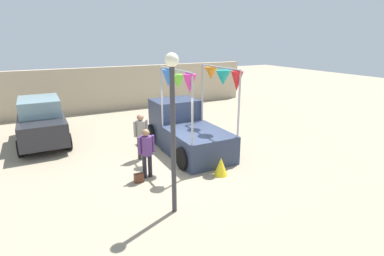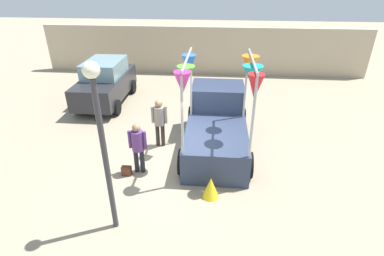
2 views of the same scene
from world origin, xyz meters
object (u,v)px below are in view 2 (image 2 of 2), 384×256
Objects in this scene: person_customer at (138,144)px; person_vendor at (159,119)px; vendor_truck at (217,121)px; parked_car at (106,82)px; folded_kite_bundle_sunflower at (211,188)px; handbag at (127,171)px; street_lamp at (101,130)px.

person_vendor is (0.34, 1.54, 0.06)m from person_customer.
vendor_truck reaches higher than parked_car.
folded_kite_bundle_sunflower is (2.12, -0.95, -0.65)m from person_customer.
vendor_truck is 3.32m from handbag.
parked_car reaches higher than person_customer.
street_lamp reaches higher than parked_car.
parked_car is at bearing 110.30° from street_lamp.
parked_car is 6.67× the size of folded_kite_bundle_sunflower.
person_customer is at bearing 29.74° from handbag.
vendor_truck is 2.83m from person_customer.
person_vendor is 0.43× the size of street_lamp.
folded_kite_bundle_sunflower is at bearing -16.77° from handbag.
person_customer is at bearing -141.65° from vendor_truck.
person_customer is 2.65× the size of folded_kite_bundle_sunflower.
person_vendor is 2.79× the size of folded_kite_bundle_sunflower.
parked_car is 4.70m from person_vendor.
street_lamp is at bearing -69.70° from parked_car.
folded_kite_bundle_sunflower is at bearing -54.34° from person_vendor.
vendor_truck is 6.81× the size of folded_kite_bundle_sunflower.
person_customer is 0.40× the size of street_lamp.
handbag is at bearing -150.26° from person_customer.
parked_car is 2.52× the size of person_customer.
street_lamp reaches higher than folded_kite_bundle_sunflower.
person_vendor reaches higher than handbag.
street_lamp is at bearing -150.95° from folded_kite_bundle_sunflower.
folded_kite_bundle_sunflower is (2.18, 1.21, -2.26)m from street_lamp.
folded_kite_bundle_sunflower is at bearing -24.00° from person_customer.
parked_car is at bearing 130.84° from person_vendor.
person_vendor is at bearing -49.16° from parked_car.
person_customer is at bearing -61.78° from parked_car.
folded_kite_bundle_sunflower reaches higher than handbag.
vendor_truck is 2.57× the size of person_customer.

